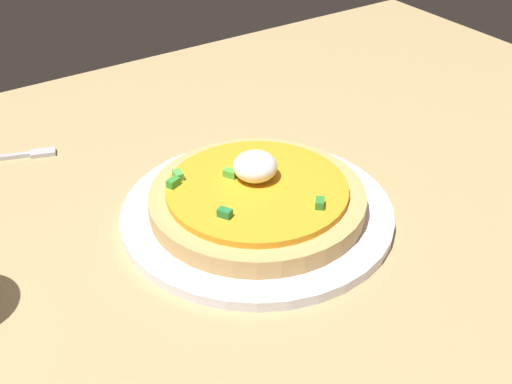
% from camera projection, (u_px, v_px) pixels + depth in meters
% --- Properties ---
extents(dining_table, '(1.19, 0.78, 0.03)m').
position_uv_depth(dining_table, '(233.00, 205.00, 0.70)').
color(dining_table, tan).
rests_on(dining_table, ground).
extents(plate, '(0.27, 0.27, 0.01)m').
position_uv_depth(plate, '(256.00, 213.00, 0.65)').
color(plate, white).
rests_on(plate, dining_table).
extents(pizza, '(0.21, 0.21, 0.05)m').
position_uv_depth(pizza, '(256.00, 197.00, 0.64)').
color(pizza, tan).
rests_on(pizza, plate).
extents(fork, '(0.11, 0.05, 0.00)m').
position_uv_depth(fork, '(15.00, 156.00, 0.75)').
color(fork, '#B7B7BC').
rests_on(fork, dining_table).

